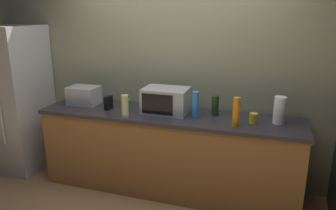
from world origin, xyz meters
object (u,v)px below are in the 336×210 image
microwave (166,100)px  bottle_vinegar (125,106)px  bottle_dish_soap (236,112)px  bottle_wine (215,105)px  toaster_oven (84,95)px  paper_towel_roll (280,110)px  refrigerator (14,98)px  mug_yellow (254,118)px  cordless_phone (108,103)px  bottle_spray_cleaner (195,105)px  mug_green (127,103)px

microwave → bottle_vinegar: bearing=-141.9°
bottle_dish_soap → bottle_wine: bottle_dish_soap is taller
toaster_oven → paper_towel_roll: bearing=-0.3°
paper_towel_roll → bottle_dish_soap: (-0.39, -0.21, 0.01)m
refrigerator → mug_yellow: refrigerator is taller
bottle_dish_soap → bottle_wine: bearing=131.9°
cordless_phone → bottle_dish_soap: 1.43m
bottle_vinegar → cordless_phone: bearing=147.1°
refrigerator → microwave: size_ratio=3.75×
cordless_phone → bottle_vinegar: 0.35m
mug_yellow → bottle_spray_cleaner: bearing=179.6°
bottle_dish_soap → paper_towel_roll: bearing=27.8°
refrigerator → toaster_oven: refrigerator is taller
bottle_wine → mug_green: bottle_wine is taller
bottle_vinegar → mug_green: bottle_vinegar is taller
bottle_dish_soap → bottle_spray_cleaner: (-0.43, 0.14, -0.01)m
cordless_phone → microwave: bearing=14.5°
cordless_phone → mug_green: 0.22m
toaster_oven → bottle_spray_cleaner: 1.37m
bottle_dish_soap → bottle_wine: 0.37m
refrigerator → microwave: (2.01, 0.05, 0.13)m
bottle_spray_cleaner → refrigerator: bearing=179.6°
cordless_phone → bottle_spray_cleaner: size_ratio=0.55×
mug_green → mug_yellow: bearing=-5.9°
bottle_wine → bottle_spray_cleaner: (-0.18, -0.14, 0.03)m
mug_yellow → mug_green: size_ratio=1.15×
toaster_oven → bottle_vinegar: bottle_vinegar is taller
microwave → bottle_wine: 0.53m
refrigerator → bottle_wine: bearing=2.7°
bottle_dish_soap → microwave: bearing=165.1°
bottle_vinegar → mug_yellow: bearing=9.2°
bottle_wine → bottle_spray_cleaner: 0.23m
refrigerator → mug_green: size_ratio=20.09×
bottle_dish_soap → mug_yellow: bottle_dish_soap is taller
bottle_wine → bottle_vinegar: (-0.88, -0.35, 0.01)m
paper_towel_roll → bottle_vinegar: size_ratio=1.14×
bottle_dish_soap → mug_yellow: (0.16, 0.13, -0.09)m
microwave → mug_green: 0.52m
bottle_wine → mug_yellow: bearing=-19.1°
refrigerator → mug_yellow: bearing=-0.4°
refrigerator → mug_yellow: 2.94m
refrigerator → cordless_phone: (1.36, -0.04, 0.07)m
bottle_wine → bottle_spray_cleaner: bottle_spray_cleaner is taller
paper_towel_roll → cordless_phone: paper_towel_roll is taller
refrigerator → mug_green: 1.51m
bottle_spray_cleaner → bottle_wine: bearing=36.6°
cordless_phone → mug_green: (0.15, 0.16, -0.03)m
cordless_phone → mug_yellow: cordless_phone is taller
bottle_wine → bottle_vinegar: bearing=-158.4°
paper_towel_roll → bottle_wine: size_ratio=1.27×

